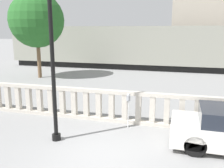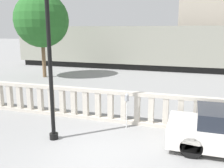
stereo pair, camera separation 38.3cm
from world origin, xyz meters
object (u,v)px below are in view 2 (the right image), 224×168
at_px(lamppost, 49,42).
at_px(parking_meter, 127,101).
at_px(train_near, 168,47).
at_px(tree_left, 42,20).
at_px(train_far, 182,41).

relative_size(lamppost, parking_meter, 4.70).
bearing_deg(parking_meter, train_near, 89.72).
relative_size(parking_meter, tree_left, 0.21).
bearing_deg(tree_left, parking_meter, -42.76).
distance_m(train_near, tree_left, 11.06).
distance_m(train_near, train_far, 14.17).
xyz_separation_m(train_far, tree_left, (-9.25, -20.68, 2.20)).
height_order(lamppost, train_near, lamppost).
bearing_deg(tree_left, train_far, 65.91).
bearing_deg(train_near, tree_left, -143.04).
height_order(parking_meter, train_near, train_near).
height_order(lamppost, tree_left, tree_left).
bearing_deg(train_far, parking_meter, -91.31).
bearing_deg(lamppost, train_far, 84.89).
bearing_deg(lamppost, tree_left, 124.10).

